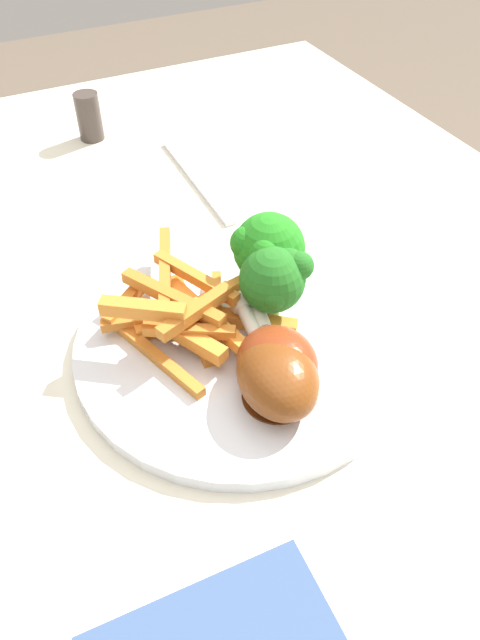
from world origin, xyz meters
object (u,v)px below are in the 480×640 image
broccoli_floret_front (267,250)px  pepper_shaker (89,117)px  chicken_drumstick_far (276,360)px  dinner_plate (240,343)px  broccoli_floret_middle (276,280)px  carrot_fries_pile (185,312)px  dining_table (254,378)px  fork (196,180)px  chicken_drumstick_near (275,373)px

broccoli_floret_front → pepper_shaker: bearing=7.8°
pepper_shaker → chicken_drumstick_far: bearing=-178.7°
dinner_plate → broccoli_floret_front: 0.08m
dinner_plate → broccoli_floret_middle: broccoli_floret_middle is taller
dinner_plate → carrot_fries_pile: size_ratio=1.56×
dining_table → chicken_drumstick_far: size_ratio=8.76×
dinner_plate → fork: size_ratio=1.42×
dinner_plate → chicken_drumstick_far: 0.06m
dinner_plate → chicken_drumstick_near: (-0.06, 0.00, 0.03)m
broccoli_floret_middle → chicken_drumstick_near: size_ratio=0.52×
chicken_drumstick_far → pepper_shaker: size_ratio=2.06×
broccoli_floret_middle → carrot_fries_pile: size_ratio=0.41×
carrot_fries_pile → fork: carrot_fries_pile is taller
broccoli_floret_front → pepper_shaker: size_ratio=1.36×
carrot_fries_pile → chicken_drumstick_near: carrot_fries_pile is taller
dinner_plate → fork: bearing=-15.4°
carrot_fries_pile → pepper_shaker: bearing=-4.4°
fork → pepper_shaker: size_ratio=3.32×
chicken_drumstick_far → carrot_fries_pile: bearing=26.2°
fork → carrot_fries_pile: bearing=-23.9°
broccoli_floret_front → chicken_drumstick_near: 0.11m
broccoli_floret_front → pepper_shaker: broccoli_floret_front is taller
chicken_drumstick_near → chicken_drumstick_far: bearing=-30.1°
carrot_fries_pile → chicken_drumstick_near: bearing=-160.4°
broccoli_floret_front → chicken_drumstick_far: bearing=156.1°
broccoli_floret_front → chicken_drumstick_far: size_ratio=0.66×
dinner_plate → chicken_drumstick_near: 0.07m
dining_table → carrot_fries_pile: size_ratio=5.97×
broccoli_floret_front → fork: (0.21, -0.03, -0.06)m
dinner_plate → chicken_drumstick_near: size_ratio=2.01×
dinner_plate → chicken_drumstick_far: bearing=-174.8°
dining_table → carrot_fries_pile: (-0.03, 0.08, 0.16)m
carrot_fries_pile → chicken_drumstick_far: size_ratio=1.47×
chicken_drumstick_near → fork: 0.33m
chicken_drumstick_near → pepper_shaker: 0.47m
broccoli_floret_middle → pepper_shaker: (0.40, 0.04, -0.03)m
dinner_plate → fork: dinner_plate is taller
dining_table → chicken_drumstick_near: size_ratio=7.69×
broccoli_floret_middle → pepper_shaker: size_ratio=1.23×
carrot_fries_pile → broccoli_floret_front: bearing=-83.4°
chicken_drumstick_near → carrot_fries_pile: bearing=19.6°
pepper_shaker → carrot_fries_pile: bearing=175.6°
carrot_fries_pile → chicken_drumstick_far: (-0.08, -0.04, 0.00)m
broccoli_floret_middle → carrot_fries_pile: broccoli_floret_middle is taller
chicken_drumstick_near → chicken_drumstick_far: chicken_drumstick_near is taller
dinner_plate → broccoli_floret_middle: 0.06m
chicken_drumstick_far → fork: bearing=-12.1°
dining_table → dinner_plate: size_ratio=3.83×
chicken_drumstick_far → pepper_shaker: 0.46m
fork → dining_table: bearing=-5.6°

